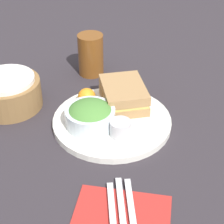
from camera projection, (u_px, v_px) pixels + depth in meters
ground_plane at (112, 124)px, 0.92m from camera, size 4.00×4.00×0.00m
plate at (112, 121)px, 0.92m from camera, size 0.29×0.29×0.02m
sandwich at (123, 95)px, 0.95m from camera, size 0.17×0.15×0.05m
salad_bowl at (90, 115)px, 0.88m from camera, size 0.12×0.12×0.06m
dressing_cup at (120, 128)px, 0.85m from camera, size 0.05×0.05×0.04m
orange_wedge at (87, 97)px, 0.95m from camera, size 0.05×0.05×0.05m
drink_glass at (91, 55)px, 1.09m from camera, size 0.07×0.07×0.12m
bread_basket at (8, 92)px, 0.96m from camera, size 0.17×0.17×0.09m
napkin at (122, 214)px, 0.69m from camera, size 0.12×0.18×0.00m
fork at (132, 212)px, 0.69m from camera, size 0.16×0.05×0.01m
knife at (122, 212)px, 0.69m from camera, size 0.17×0.05×0.01m
spoon at (112, 213)px, 0.69m from camera, size 0.15×0.05×0.01m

